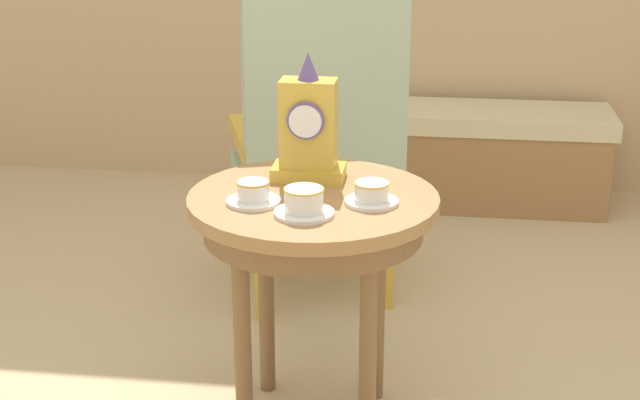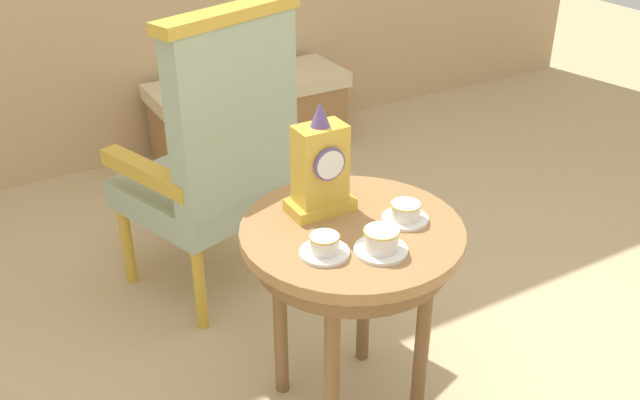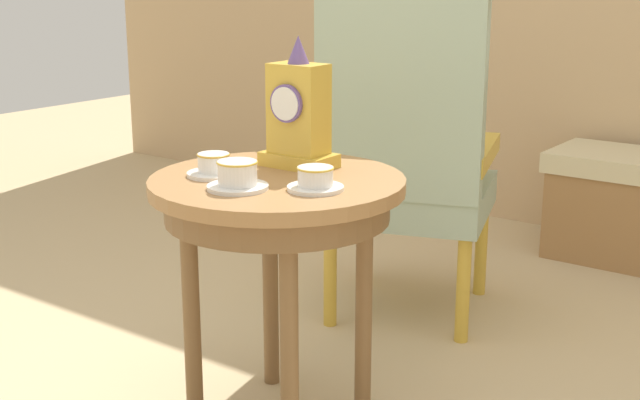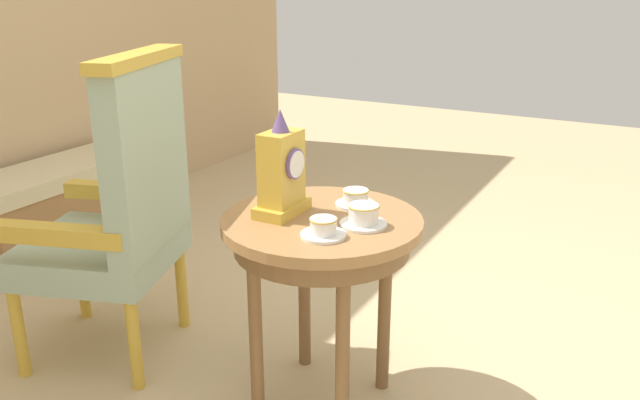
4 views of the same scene
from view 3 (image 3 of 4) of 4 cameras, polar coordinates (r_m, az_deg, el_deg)
side_table at (r=2.17m, az=-2.79°, el=-0.70°), size 0.64×0.64×0.66m
teacup_left at (r=2.17m, az=-6.97°, el=2.21°), size 0.13×0.13×0.06m
teacup_right at (r=2.03m, az=-5.42°, el=1.56°), size 0.14×0.14×0.07m
teacup_center at (r=2.02m, az=-0.30°, el=1.34°), size 0.13×0.13×0.06m
mantel_clock at (r=2.23m, az=-1.43°, el=5.58°), size 0.19×0.11×0.34m
armchair at (r=2.84m, az=5.64°, el=3.33°), size 0.68×0.68×1.14m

